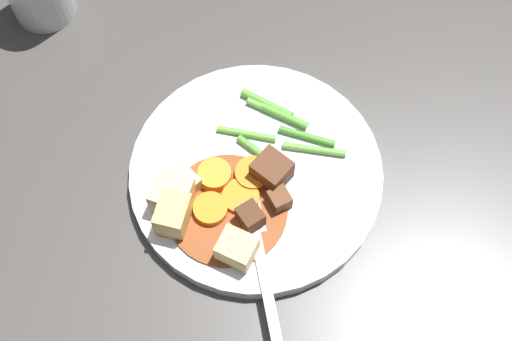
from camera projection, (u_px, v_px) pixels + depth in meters
ground_plane at (256, 178)px, 0.71m from camera, size 3.00×3.00×0.00m
dinner_plate at (256, 174)px, 0.70m from camera, size 0.25×0.25×0.02m
stew_sauce at (227, 209)px, 0.67m from camera, size 0.12×0.12×0.00m
carrot_slice_0 at (210, 209)px, 0.67m from camera, size 0.04×0.04×0.01m
carrot_slice_1 at (237, 195)px, 0.68m from camera, size 0.04×0.04×0.01m
carrot_slice_2 at (215, 175)px, 0.68m from camera, size 0.03×0.03×0.01m
carrot_slice_3 at (252, 174)px, 0.69m from camera, size 0.04×0.04×0.01m
potato_chunk_0 at (172, 195)px, 0.66m from camera, size 0.04×0.04×0.03m
potato_chunk_1 at (182, 184)px, 0.67m from camera, size 0.04×0.04×0.02m
potato_chunk_2 at (173, 214)px, 0.65m from camera, size 0.04×0.03×0.03m
potato_chunk_3 at (237, 249)px, 0.64m from camera, size 0.03×0.03×0.03m
meat_chunk_0 at (270, 175)px, 0.67m from camera, size 0.04×0.04×0.03m
meat_chunk_1 at (250, 217)px, 0.66m from camera, size 0.03×0.03×0.02m
meat_chunk_2 at (279, 200)px, 0.67m from camera, size 0.03×0.03×0.02m
green_bean_0 at (267, 104)px, 0.72m from camera, size 0.01×0.06×0.01m
green_bean_1 at (264, 156)px, 0.70m from camera, size 0.02×0.06×0.01m
green_bean_2 at (246, 134)px, 0.71m from camera, size 0.02×0.06×0.01m
green_bean_3 at (272, 111)px, 0.72m from camera, size 0.01×0.06×0.01m
green_bean_4 at (307, 136)px, 0.71m from camera, size 0.02×0.06×0.01m
green_bean_5 at (285, 117)px, 0.71m from camera, size 0.01×0.05×0.01m
green_bean_6 at (314, 150)px, 0.70m from camera, size 0.03×0.06×0.01m
fork at (260, 255)px, 0.65m from camera, size 0.15×0.12×0.00m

